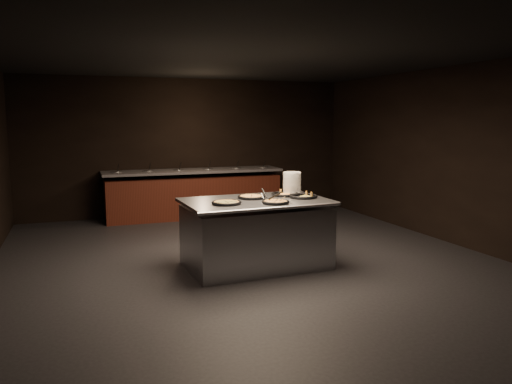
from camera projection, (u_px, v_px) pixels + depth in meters
The scene contains 11 objects.
room at pixel (250, 161), 7.00m from camera, with size 7.02×8.02×2.92m.
salad_bar at pixel (194, 196), 10.45m from camera, with size 3.70×0.83×1.18m.
serving_counter at pixel (256, 235), 6.90m from camera, with size 2.02×1.34×0.94m.
plate_stack at pixel (292, 183), 7.41m from camera, with size 0.27×0.27×0.32m, color silver.
pan_veggie_whole at pixel (226, 203), 6.49m from camera, with size 0.39×0.39×0.04m.
pan_cheese_whole at pixel (251, 197), 6.98m from camera, with size 0.39×0.39×0.04m.
pan_cheese_slices_a at pixel (285, 194), 7.24m from camera, with size 0.40×0.40×0.04m.
pan_cheese_slices_b at pixel (276, 202), 6.54m from camera, with size 0.37×0.37×0.04m.
pan_veggie_slices at pixel (303, 196), 7.04m from camera, with size 0.40×0.40×0.04m.
server_left at pixel (263, 194), 6.86m from camera, with size 0.09×0.30×0.14m.
server_right at pixel (279, 197), 6.59m from camera, with size 0.30×0.19×0.15m.
Camera 1 is at (-2.31, -6.60, 2.02)m, focal length 35.00 mm.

